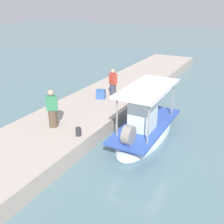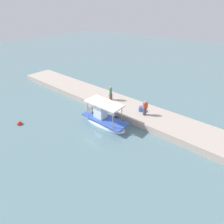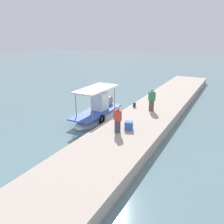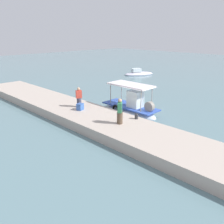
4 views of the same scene
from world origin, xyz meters
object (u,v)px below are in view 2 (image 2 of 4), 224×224
(main_fishing_boat, at_px, (104,120))
(fisherman_near_bollard, at_px, (145,109))
(fisherman_by_crate, at_px, (111,94))
(marker_buoy, at_px, (20,124))
(cargo_crate, at_px, (141,109))
(mooring_bollard, at_px, (101,102))

(main_fishing_boat, distance_m, fisherman_near_bollard, 4.47)
(fisherman_by_crate, height_order, marker_buoy, fisherman_by_crate)
(fisherman_near_bollard, relative_size, cargo_crate, 3.16)
(fisherman_by_crate, height_order, mooring_bollard, fisherman_by_crate)
(fisherman_near_bollard, relative_size, marker_buoy, 3.26)
(main_fishing_boat, distance_m, cargo_crate, 4.34)
(cargo_crate, bearing_deg, fisherman_by_crate, 0.35)
(main_fishing_boat, height_order, marker_buoy, main_fishing_boat)
(main_fishing_boat, bearing_deg, fisherman_near_bollard, -131.36)
(mooring_bollard, bearing_deg, fisherman_near_bollard, -167.98)
(main_fishing_boat, height_order, fisherman_by_crate, main_fishing_boat)
(main_fishing_boat, xyz_separation_m, cargo_crate, (-2.19, -3.72, 0.48))
(cargo_crate, bearing_deg, main_fishing_boat, 59.57)
(mooring_bollard, xyz_separation_m, marker_buoy, (4.42, 7.89, -0.80))
(marker_buoy, bearing_deg, main_fishing_boat, -139.78)
(fisherman_near_bollard, height_order, fisherman_by_crate, fisherman_by_crate)
(fisherman_near_bollard, xyz_separation_m, fisherman_by_crate, (5.03, -0.42, 0.05))
(cargo_crate, height_order, marker_buoy, cargo_crate)
(fisherman_near_bollard, bearing_deg, main_fishing_boat, 48.64)
(cargo_crate, bearing_deg, fisherman_near_bollard, 147.14)
(main_fishing_boat, bearing_deg, fisherman_by_crate, -59.81)
(mooring_bollard, distance_m, cargo_crate, 4.80)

